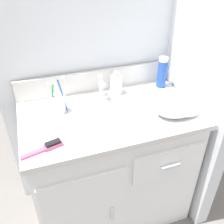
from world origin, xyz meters
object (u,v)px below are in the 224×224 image
(shaving_cream_can, at_px, (162,72))
(toothbrush_cup, at_px, (58,103))
(hand_towel, at_px, (179,108))
(soap_dispenser, at_px, (116,84))
(hairbrush, at_px, (48,147))

(shaving_cream_can, bearing_deg, toothbrush_cup, -172.79)
(toothbrush_cup, xyz_separation_m, hand_towel, (0.57, -0.22, -0.01))
(toothbrush_cup, bearing_deg, hand_towel, -21.22)
(toothbrush_cup, distance_m, soap_dispenser, 0.35)
(shaving_cream_can, distance_m, hand_towel, 0.31)
(toothbrush_cup, height_order, shaving_cream_can, toothbrush_cup)
(toothbrush_cup, xyz_separation_m, hairbrush, (-0.09, -0.27, -0.04))
(soap_dispenser, relative_size, hairbrush, 0.77)
(soap_dispenser, xyz_separation_m, shaving_cream_can, (0.28, -0.01, 0.03))
(toothbrush_cup, distance_m, hairbrush, 0.29)
(shaving_cream_can, distance_m, hairbrush, 0.80)
(toothbrush_cup, bearing_deg, shaving_cream_can, 7.21)
(shaving_cream_can, relative_size, hand_towel, 0.81)
(toothbrush_cup, relative_size, shaving_cream_can, 1.07)
(soap_dispenser, distance_m, hairbrush, 0.56)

